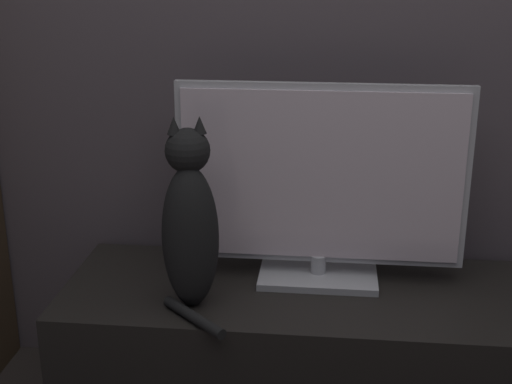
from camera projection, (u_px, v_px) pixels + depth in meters
The scene contains 3 objects.
tv_stand at pixel (321, 355), 2.07m from camera, with size 1.48×0.51×0.42m.
tv at pixel (319, 185), 1.98m from camera, with size 0.81×0.20×0.57m.
cat at pixel (188, 225), 1.85m from camera, with size 0.20×0.28×0.51m.
Camera 1 is at (0.00, -0.89, 1.32)m, focal length 50.00 mm.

